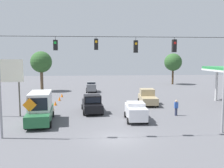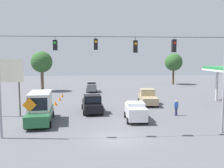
{
  "view_description": "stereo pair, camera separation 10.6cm",
  "coord_description": "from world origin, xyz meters",
  "px_view_note": "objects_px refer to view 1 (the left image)",
  "views": [
    {
      "loc": [
        1.99,
        19.43,
        6.49
      ],
      "look_at": [
        -0.35,
        -8.94,
        3.44
      ],
      "focal_mm": 40.0,
      "sensor_mm": 36.0,
      "label": 1
    },
    {
      "loc": [
        1.89,
        19.44,
        6.49
      ],
      "look_at": [
        -0.35,
        -8.94,
        3.44
      ],
      "focal_mm": 40.0,
      "sensor_mm": 36.0,
      "label": 2
    }
  ],
  "objects_px": {
    "sedan_grey_withflow_deep": "(91,87)",
    "tree_horizon_left": "(41,62)",
    "box_truck_green_parked_shoulder": "(40,108)",
    "traffic_cone_fifth": "(59,99)",
    "roadside_billboard": "(7,75)",
    "traffic_cone_farthest": "(62,95)",
    "work_zone_sign": "(30,107)",
    "overhead_signal_span": "(117,68)",
    "pickup_truck_tan_oncoming_far": "(148,97)",
    "traffic_cone_fourth": "(55,103)",
    "traffic_cone_nearest": "(40,122)",
    "traffic_cone_third": "(52,108)",
    "sedan_white_crossing_near": "(136,111)",
    "tree_horizon_right": "(173,62)",
    "traffic_cone_second": "(46,114)",
    "pedestrian": "(176,108)",
    "pickup_truck_black_withflow_mid": "(92,104)"
  },
  "relations": [
    {
      "from": "pickup_truck_black_withflow_mid",
      "to": "traffic_cone_second",
      "type": "distance_m",
      "value": 5.45
    },
    {
      "from": "traffic_cone_third",
      "to": "tree_horizon_left",
      "type": "xyz_separation_m",
      "value": [
        4.67,
        -17.76,
        5.25
      ]
    },
    {
      "from": "overhead_signal_span",
      "to": "traffic_cone_fourth",
      "type": "distance_m",
      "value": 16.34
    },
    {
      "from": "pedestrian",
      "to": "roadside_billboard",
      "type": "bearing_deg",
      "value": -3.72
    },
    {
      "from": "pickup_truck_tan_oncoming_far",
      "to": "tree_horizon_left",
      "type": "bearing_deg",
      "value": -41.08
    },
    {
      "from": "work_zone_sign",
      "to": "tree_horizon_left",
      "type": "relative_size",
      "value": 0.37
    },
    {
      "from": "sedan_white_crossing_near",
      "to": "tree_horizon_right",
      "type": "distance_m",
      "value": 37.16
    },
    {
      "from": "traffic_cone_second",
      "to": "tree_horizon_left",
      "type": "xyz_separation_m",
      "value": [
        4.57,
        -21.43,
        5.25
      ]
    },
    {
      "from": "traffic_cone_second",
      "to": "roadside_billboard",
      "type": "distance_m",
      "value": 6.02
    },
    {
      "from": "pedestrian",
      "to": "tree_horizon_left",
      "type": "relative_size",
      "value": 0.23
    },
    {
      "from": "tree_horizon_right",
      "to": "work_zone_sign",
      "type": "bearing_deg",
      "value": 54.97
    },
    {
      "from": "pickup_truck_tan_oncoming_far",
      "to": "tree_horizon_right",
      "type": "bearing_deg",
      "value": -115.3
    },
    {
      "from": "pickup_truck_tan_oncoming_far",
      "to": "box_truck_green_parked_shoulder",
      "type": "bearing_deg",
      "value": 33.48
    },
    {
      "from": "traffic_cone_farthest",
      "to": "work_zone_sign",
      "type": "relative_size",
      "value": 0.22
    },
    {
      "from": "box_truck_green_parked_shoulder",
      "to": "traffic_cone_fifth",
      "type": "bearing_deg",
      "value": -91.32
    },
    {
      "from": "traffic_cone_nearest",
      "to": "traffic_cone_third",
      "type": "height_order",
      "value": "same"
    },
    {
      "from": "roadside_billboard",
      "to": "traffic_cone_farthest",
      "type": "bearing_deg",
      "value": -108.07
    },
    {
      "from": "overhead_signal_span",
      "to": "pickup_truck_tan_oncoming_far",
      "type": "distance_m",
      "value": 15.22
    },
    {
      "from": "traffic_cone_nearest",
      "to": "traffic_cone_farthest",
      "type": "distance_m",
      "value": 17.25
    },
    {
      "from": "overhead_signal_span",
      "to": "pickup_truck_black_withflow_mid",
      "type": "relative_size",
      "value": 3.45
    },
    {
      "from": "overhead_signal_span",
      "to": "traffic_cone_nearest",
      "type": "xyz_separation_m",
      "value": [
        7.09,
        -3.58,
        -5.35
      ]
    },
    {
      "from": "traffic_cone_second",
      "to": "traffic_cone_third",
      "type": "height_order",
      "value": "same"
    },
    {
      "from": "traffic_cone_nearest",
      "to": "tree_horizon_left",
      "type": "relative_size",
      "value": 0.08
    },
    {
      "from": "sedan_grey_withflow_deep",
      "to": "traffic_cone_fifth",
      "type": "xyz_separation_m",
      "value": [
        4.76,
        9.25,
        -0.69
      ]
    },
    {
      "from": "tree_horizon_right",
      "to": "pickup_truck_tan_oncoming_far",
      "type": "bearing_deg",
      "value": 64.7
    },
    {
      "from": "overhead_signal_span",
      "to": "work_zone_sign",
      "type": "bearing_deg",
      "value": -18.26
    },
    {
      "from": "traffic_cone_second",
      "to": "traffic_cone_fifth",
      "type": "distance_m",
      "value": 10.48
    },
    {
      "from": "pickup_truck_black_withflow_mid",
      "to": "traffic_cone_fifth",
      "type": "relative_size",
      "value": 8.79
    },
    {
      "from": "traffic_cone_nearest",
      "to": "traffic_cone_farthest",
      "type": "relative_size",
      "value": 1.0
    },
    {
      "from": "sedan_white_crossing_near",
      "to": "traffic_cone_fourth",
      "type": "xyz_separation_m",
      "value": [
        9.44,
        -8.95,
        -0.69
      ]
    },
    {
      "from": "traffic_cone_second",
      "to": "traffic_cone_fourth",
      "type": "distance_m",
      "value": 6.8
    },
    {
      "from": "traffic_cone_third",
      "to": "pedestrian",
      "type": "relative_size",
      "value": 0.35
    },
    {
      "from": "sedan_white_crossing_near",
      "to": "traffic_cone_farthest",
      "type": "bearing_deg",
      "value": -59.68
    },
    {
      "from": "sedan_grey_withflow_deep",
      "to": "tree_horizon_left",
      "type": "height_order",
      "value": "tree_horizon_left"
    },
    {
      "from": "pickup_truck_tan_oncoming_far",
      "to": "traffic_cone_nearest",
      "type": "height_order",
      "value": "pickup_truck_tan_oncoming_far"
    },
    {
      "from": "sedan_grey_withflow_deep",
      "to": "traffic_cone_fifth",
      "type": "bearing_deg",
      "value": 62.77
    },
    {
      "from": "roadside_billboard",
      "to": "tree_horizon_left",
      "type": "relative_size",
      "value": 0.82
    },
    {
      "from": "tree_horizon_left",
      "to": "tree_horizon_right",
      "type": "relative_size",
      "value": 1.03
    },
    {
      "from": "box_truck_green_parked_shoulder",
      "to": "traffic_cone_fifth",
      "type": "distance_m",
      "value": 12.62
    },
    {
      "from": "traffic_cone_third",
      "to": "tree_horizon_right",
      "type": "bearing_deg",
      "value": -131.23
    },
    {
      "from": "traffic_cone_second",
      "to": "roadside_billboard",
      "type": "height_order",
      "value": "roadside_billboard"
    },
    {
      "from": "pedestrian",
      "to": "pickup_truck_black_withflow_mid",
      "type": "bearing_deg",
      "value": -15.08
    },
    {
      "from": "box_truck_green_parked_shoulder",
      "to": "traffic_cone_fourth",
      "type": "height_order",
      "value": "box_truck_green_parked_shoulder"
    },
    {
      "from": "tree_horizon_left",
      "to": "overhead_signal_span",
      "type": "bearing_deg",
      "value": 112.29
    },
    {
      "from": "box_truck_green_parked_shoulder",
      "to": "traffic_cone_farthest",
      "type": "relative_size",
      "value": 10.83
    },
    {
      "from": "box_truck_green_parked_shoulder",
      "to": "tree_horizon_left",
      "type": "distance_m",
      "value": 24.25
    },
    {
      "from": "roadside_billboard",
      "to": "tree_horizon_left",
      "type": "height_order",
      "value": "tree_horizon_left"
    },
    {
      "from": "box_truck_green_parked_shoulder",
      "to": "traffic_cone_fifth",
      "type": "height_order",
      "value": "box_truck_green_parked_shoulder"
    },
    {
      "from": "traffic_cone_fourth",
      "to": "work_zone_sign",
      "type": "relative_size",
      "value": 0.22
    },
    {
      "from": "roadside_billboard",
      "to": "tree_horizon_right",
      "type": "bearing_deg",
      "value": -133.07
    }
  ]
}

